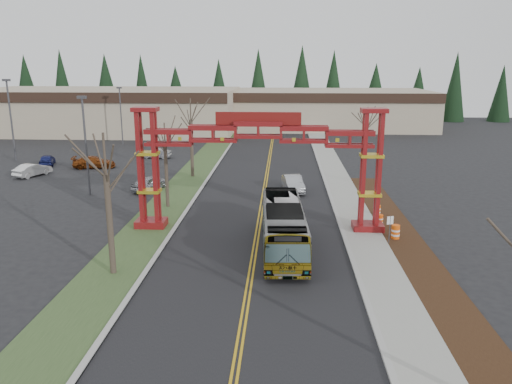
# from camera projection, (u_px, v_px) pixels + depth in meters

# --- Properties ---
(ground) EXTENTS (200.00, 200.00, 0.00)m
(ground) POSITION_uv_depth(u_px,v_px,m) (234.00, 377.00, 19.48)
(ground) COLOR black
(ground) RESTS_ON ground
(road) EXTENTS (12.00, 110.00, 0.02)m
(road) POSITION_uv_depth(u_px,v_px,m) (262.00, 203.00, 43.65)
(road) COLOR black
(road) RESTS_ON ground
(lane_line_left) EXTENTS (0.12, 100.00, 0.01)m
(lane_line_left) POSITION_uv_depth(u_px,v_px,m) (261.00, 203.00, 43.65)
(lane_line_left) COLOR gold
(lane_line_left) RESTS_ON road
(lane_line_right) EXTENTS (0.12, 100.00, 0.01)m
(lane_line_right) POSITION_uv_depth(u_px,v_px,m) (264.00, 203.00, 43.64)
(lane_line_right) COLOR gold
(lane_line_right) RESTS_ON road
(curb_right) EXTENTS (0.30, 110.00, 0.15)m
(curb_right) POSITION_uv_depth(u_px,v_px,m) (333.00, 204.00, 43.30)
(curb_right) COLOR #A6A5A1
(curb_right) RESTS_ON ground
(sidewalk_right) EXTENTS (2.60, 110.00, 0.14)m
(sidewalk_right) POSITION_uv_depth(u_px,v_px,m) (350.00, 204.00, 43.22)
(sidewalk_right) COLOR gray
(sidewalk_right) RESTS_ON ground
(landscape_strip) EXTENTS (2.60, 50.00, 0.12)m
(landscape_strip) POSITION_uv_depth(u_px,v_px,m) (428.00, 276.00, 28.58)
(landscape_strip) COLOR black
(landscape_strip) RESTS_ON ground
(grass_median) EXTENTS (4.00, 110.00, 0.08)m
(grass_median) POSITION_uv_depth(u_px,v_px,m) (172.00, 202.00, 44.07)
(grass_median) COLOR #334B25
(grass_median) RESTS_ON ground
(curb_left) EXTENTS (0.30, 110.00, 0.15)m
(curb_left) POSITION_uv_depth(u_px,v_px,m) (193.00, 202.00, 43.96)
(curb_left) COLOR #A6A5A1
(curb_left) RESTS_ON ground
(gateway_arch) EXTENTS (18.20, 1.60, 8.90)m
(gateway_arch) POSITION_uv_depth(u_px,v_px,m) (258.00, 149.00, 35.39)
(gateway_arch) COLOR maroon
(gateway_arch) RESTS_ON ground
(retail_building_west) EXTENTS (46.00, 22.30, 7.50)m
(retail_building_west) POSITION_uv_depth(u_px,v_px,m) (107.00, 110.00, 89.73)
(retail_building_west) COLOR tan
(retail_building_west) RESTS_ON ground
(retail_building_east) EXTENTS (38.00, 20.30, 7.00)m
(retail_building_east) POSITION_uv_depth(u_px,v_px,m) (327.00, 109.00, 95.37)
(retail_building_east) COLOR tan
(retail_building_east) RESTS_ON ground
(conifer_treeline) EXTENTS (116.10, 5.60, 13.00)m
(conifer_treeline) POSITION_uv_depth(u_px,v_px,m) (277.00, 90.00, 106.80)
(conifer_treeline) COLOR black
(conifer_treeline) RESTS_ON ground
(transit_bus) EXTENTS (3.14, 11.27, 3.11)m
(transit_bus) POSITION_uv_depth(u_px,v_px,m) (283.00, 227.00, 32.53)
(transit_bus) COLOR #A8AAB0
(transit_bus) RESTS_ON ground
(silver_sedan) EXTENTS (2.33, 4.81, 1.52)m
(silver_sedan) POSITION_uv_depth(u_px,v_px,m) (293.00, 184.00, 47.64)
(silver_sedan) COLOR #A5A8AD
(silver_sedan) RESTS_ON ground
(parked_car_near_a) EXTENTS (3.17, 4.62, 1.46)m
(parked_car_near_a) POSITION_uv_depth(u_px,v_px,m) (150.00, 183.00, 48.02)
(parked_car_near_a) COLOR #9A9CA1
(parked_car_near_a) RESTS_ON ground
(parked_car_near_b) EXTENTS (2.94, 4.48, 1.40)m
(parked_car_near_b) POSITION_uv_depth(u_px,v_px,m) (32.00, 170.00, 54.08)
(parked_car_near_b) COLOR white
(parked_car_near_b) RESTS_ON ground
(parked_car_mid_a) EXTENTS (5.11, 2.81, 1.40)m
(parked_car_mid_a) POSITION_uv_depth(u_px,v_px,m) (94.00, 162.00, 58.31)
(parked_car_mid_a) COLOR brown
(parked_car_mid_a) RESTS_ON ground
(parked_car_mid_b) EXTENTS (2.73, 4.20, 1.33)m
(parked_car_mid_b) POSITION_uv_depth(u_px,v_px,m) (47.00, 160.00, 59.89)
(parked_car_mid_b) COLOR navy
(parked_car_mid_b) RESTS_ON ground
(parked_car_far_a) EXTENTS (3.92, 1.66, 1.26)m
(parked_car_far_a) POSITION_uv_depth(u_px,v_px,m) (156.00, 153.00, 64.50)
(parked_car_far_a) COLOR #A2A3AA
(parked_car_far_a) RESTS_ON ground
(bare_tree_median_near) EXTENTS (3.51, 3.51, 8.25)m
(bare_tree_median_near) POSITION_uv_depth(u_px,v_px,m) (106.00, 175.00, 27.57)
(bare_tree_median_near) COLOR #382D26
(bare_tree_median_near) RESTS_ON ground
(bare_tree_median_mid) EXTENTS (2.89, 2.89, 7.18)m
(bare_tree_median_mid) POSITION_uv_depth(u_px,v_px,m) (165.00, 146.00, 41.24)
(bare_tree_median_mid) COLOR #382D26
(bare_tree_median_mid) RESTS_ON ground
(bare_tree_median_far) EXTENTS (3.46, 3.46, 8.38)m
(bare_tree_median_far) POSITION_uv_depth(u_px,v_px,m) (191.00, 121.00, 52.48)
(bare_tree_median_far) COLOR #382D26
(bare_tree_median_far) RESTS_ON ground
(bare_tree_right_far) EXTENTS (2.94, 2.94, 7.77)m
(bare_tree_right_far) POSITION_uv_depth(u_px,v_px,m) (367.00, 127.00, 49.23)
(bare_tree_right_far) COLOR #382D26
(bare_tree_right_far) RESTS_ON ground
(light_pole_near) EXTENTS (0.79, 0.39, 9.10)m
(light_pole_near) POSITION_uv_depth(u_px,v_px,m) (85.00, 139.00, 45.21)
(light_pole_near) COLOR #3F3F44
(light_pole_near) RESTS_ON ground
(light_pole_mid) EXTENTS (0.87, 0.44, 10.07)m
(light_pole_mid) POSITION_uv_depth(u_px,v_px,m) (10.00, 114.00, 61.63)
(light_pole_mid) COLOR #3F3F44
(light_pole_mid) RESTS_ON ground
(light_pole_far) EXTENTS (0.74, 0.37, 8.53)m
(light_pole_far) POSITION_uv_depth(u_px,v_px,m) (121.00, 111.00, 74.80)
(light_pole_far) COLOR #3F3F44
(light_pole_far) RESTS_ON ground
(street_sign) EXTENTS (0.45, 0.18, 2.02)m
(street_sign) POSITION_uv_depth(u_px,v_px,m) (390.00, 225.00, 33.28)
(street_sign) COLOR #3F3F44
(street_sign) RESTS_ON ground
(barrel_south) EXTENTS (0.58, 0.58, 1.08)m
(barrel_south) POSITION_uv_depth(u_px,v_px,m) (395.00, 232.00, 34.49)
(barrel_south) COLOR #FA580D
(barrel_south) RESTS_ON ground
(barrel_mid) EXTENTS (0.48, 0.48, 0.89)m
(barrel_mid) POSITION_uv_depth(u_px,v_px,m) (380.00, 220.00, 37.48)
(barrel_mid) COLOR #FA580D
(barrel_mid) RESTS_ON ground
(barrel_north) EXTENTS (0.48, 0.48, 0.90)m
(barrel_north) POSITION_uv_depth(u_px,v_px,m) (377.00, 210.00, 40.00)
(barrel_north) COLOR #FA580D
(barrel_north) RESTS_ON ground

